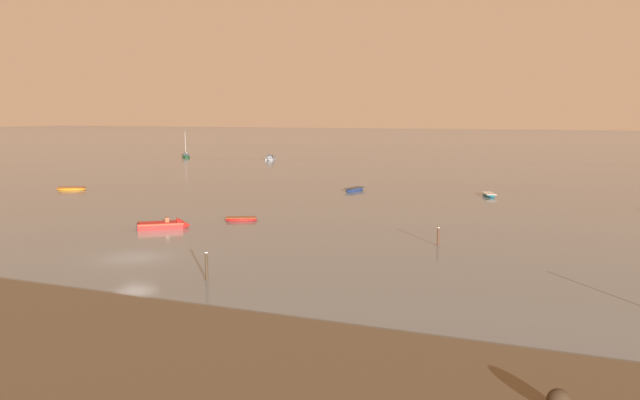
% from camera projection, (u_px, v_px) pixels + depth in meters
% --- Properties ---
extents(ground_plane, '(800.00, 800.00, 0.00)m').
position_uv_depth(ground_plane, '(135.00, 258.00, 44.99)').
color(ground_plane, slate).
extents(sailboat_moored_0, '(4.92, 5.56, 6.38)m').
position_uv_depth(sailboat_moored_0, '(186.00, 156.00, 149.00)').
color(sailboat_moored_0, '#23602D').
rests_on(sailboat_moored_0, ground).
extents(rowboat_moored_0, '(4.03, 2.85, 0.61)m').
position_uv_depth(rowboat_moored_0, '(71.00, 189.00, 84.88)').
color(rowboat_moored_0, orange).
rests_on(rowboat_moored_0, ground).
extents(motorboat_moored_1, '(2.86, 4.99, 1.80)m').
position_uv_depth(motorboat_moored_1, '(270.00, 159.00, 139.77)').
color(motorboat_moored_1, gray).
rests_on(motorboat_moored_1, ground).
extents(rowboat_moored_1, '(2.38, 3.76, 0.56)m').
position_uv_depth(rowboat_moored_1, '(489.00, 195.00, 78.65)').
color(rowboat_moored_1, '#197084').
rests_on(rowboat_moored_1, ground).
extents(motorboat_moored_2, '(4.65, 4.06, 1.58)m').
position_uv_depth(motorboat_moored_2, '(168.00, 226.00, 56.60)').
color(motorboat_moored_2, red).
rests_on(motorboat_moored_2, ground).
extents(rowboat_moored_2, '(2.11, 3.99, 0.60)m').
position_uv_depth(rowboat_moored_2, '(355.00, 190.00, 84.15)').
color(rowboat_moored_2, navy).
rests_on(rowboat_moored_2, ground).
extents(rowboat_moored_3, '(3.25, 2.28, 0.49)m').
position_uv_depth(rowboat_moored_3, '(241.00, 219.00, 60.63)').
color(rowboat_moored_3, red).
rests_on(rowboat_moored_3, ground).
extents(mooring_post_left, '(0.22, 0.22, 1.68)m').
position_uv_depth(mooring_post_left, '(438.00, 237.00, 49.01)').
color(mooring_post_left, '#503323').
rests_on(mooring_post_left, ground).
extents(mooring_post_right, '(0.22, 0.22, 2.06)m').
position_uv_depth(mooring_post_right, '(207.00, 267.00, 38.67)').
color(mooring_post_right, '#423323').
rests_on(mooring_post_right, ground).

